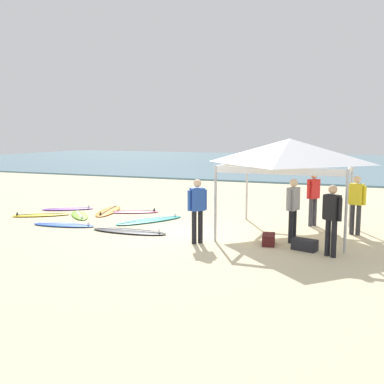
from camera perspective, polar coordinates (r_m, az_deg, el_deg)
ground_plane at (r=13.10m, az=0.41°, el=-5.23°), size 80.00×80.00×0.00m
sea at (r=43.85m, az=15.52°, el=3.57°), size 80.00×36.00×0.10m
canopy_tent at (r=12.96m, az=12.43°, el=5.13°), size 3.43×3.43×2.75m
surfboard_blue at (r=14.57m, az=-16.13°, el=-4.07°), size 2.13×0.89×0.19m
surfboard_teal at (r=14.80m, az=-5.42°, el=-3.62°), size 1.88×2.48×0.19m
surfboard_lime at (r=16.13m, az=-14.28°, el=-2.89°), size 1.65×1.72×0.19m
surfboard_pink at (r=16.43m, az=-7.44°, el=-2.53°), size 1.86×1.21×0.19m
surfboard_yellow at (r=16.56m, az=-18.83°, el=-2.80°), size 1.92×1.55×0.19m
surfboard_black at (r=13.23m, az=-8.06°, el=-5.01°), size 2.38×0.73×0.19m
surfboard_purple at (r=17.57m, az=-15.64°, el=-2.09°), size 1.89×1.44×0.19m
surfboard_orange at (r=16.74m, az=-10.69°, el=-2.41°), size 1.19×2.38×0.19m
person_red at (r=14.34m, az=15.33°, el=-0.36°), size 0.39×0.47×1.71m
person_grey at (r=12.04m, az=12.86°, el=-1.76°), size 0.32×0.53×1.71m
person_black at (r=10.89m, az=17.53°, el=-2.90°), size 0.46×0.39×1.71m
person_blue at (r=11.64m, az=0.68°, el=-1.88°), size 0.42×0.41×1.71m
person_yellow at (r=13.46m, az=20.35°, el=-1.07°), size 0.53×0.32×1.71m
gear_bag_near_tent at (r=11.84m, az=9.82°, el=-6.03°), size 0.42×0.65×0.28m
gear_bag_by_pole at (r=11.48m, az=14.28°, el=-6.59°), size 0.67×0.48×0.28m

